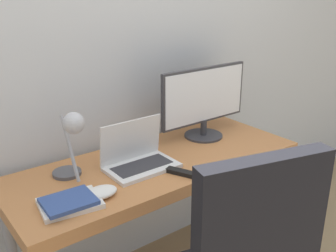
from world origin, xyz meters
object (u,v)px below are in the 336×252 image
book_stack (70,202)px  game_controller (101,192)px  desk_lamp (72,138)px  monitor (204,100)px  laptop (138,158)px

book_stack → game_controller: 0.13m
desk_lamp → game_controller: size_ratio=2.35×
monitor → game_controller: size_ratio=4.09×
monitor → game_controller: monitor is taller
book_stack → game_controller: game_controller is taller
game_controller → laptop: bearing=26.9°
desk_lamp → game_controller: bearing=-81.2°
monitor → game_controller: 0.86m
monitor → desk_lamp: 0.83m
book_stack → game_controller: (0.13, -0.01, 0.00)m
monitor → book_stack: size_ratio=2.25×
monitor → desk_lamp: size_ratio=1.74×
laptop → book_stack: laptop is taller
monitor → book_stack: bearing=-165.4°
book_stack → laptop: bearing=17.9°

